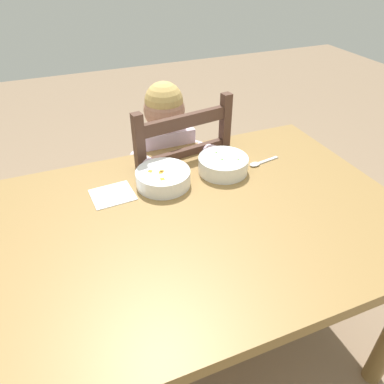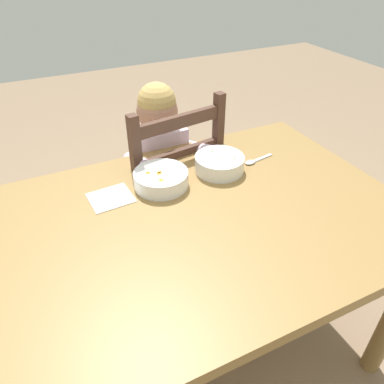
% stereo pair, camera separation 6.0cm
% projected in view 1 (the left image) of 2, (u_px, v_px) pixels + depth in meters
% --- Properties ---
extents(ground_plane, '(8.00, 8.00, 0.00)m').
position_uv_depth(ground_plane, '(183.00, 351.00, 1.55)').
color(ground_plane, '#866D54').
extents(dining_table, '(1.47, 0.92, 0.72)m').
position_uv_depth(dining_table, '(180.00, 242.00, 1.19)').
color(dining_table, olive).
rests_on(dining_table, ground).
extents(dining_chair, '(0.48, 0.48, 0.94)m').
position_uv_depth(dining_chair, '(171.00, 191.00, 1.71)').
color(dining_chair, '#4A2F24').
rests_on(dining_chair, ground).
extents(child_figure, '(0.32, 0.31, 0.97)m').
position_uv_depth(child_figure, '(168.00, 158.00, 1.60)').
color(child_figure, silver).
rests_on(child_figure, ground).
extents(bowl_of_peas, '(0.18, 0.18, 0.06)m').
position_uv_depth(bowl_of_peas, '(223.00, 164.00, 1.35)').
color(bowl_of_peas, white).
rests_on(bowl_of_peas, dining_table).
extents(bowl_of_carrots, '(0.19, 0.19, 0.06)m').
position_uv_depth(bowl_of_carrots, '(163.00, 177.00, 1.28)').
color(bowl_of_carrots, white).
rests_on(bowl_of_carrots, dining_table).
extents(spoon, '(0.14, 0.04, 0.01)m').
position_uv_depth(spoon, '(259.00, 163.00, 1.41)').
color(spoon, silver).
rests_on(spoon, dining_table).
extents(paper_napkin, '(0.15, 0.13, 0.00)m').
position_uv_depth(paper_napkin, '(113.00, 195.00, 1.24)').
color(paper_napkin, white).
rests_on(paper_napkin, dining_table).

